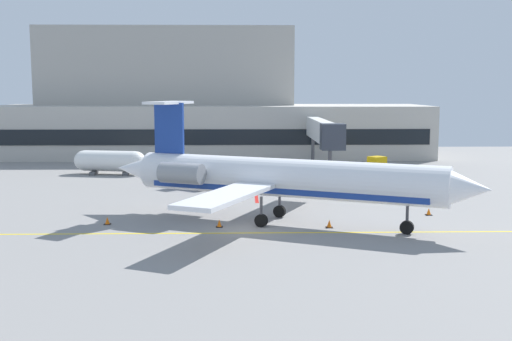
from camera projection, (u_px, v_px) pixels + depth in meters
name	position (u px, v px, depth m)	size (l,w,h in m)	color
ground	(247.00, 230.00, 42.33)	(120.00, 120.00, 0.11)	gray
terminal_building	(195.00, 105.00, 89.51)	(60.17, 16.15, 18.11)	#B7B2A8
jet_bridge_west	(322.00, 132.00, 71.07)	(2.40, 19.74, 5.98)	silver
regional_jet	(279.00, 178.00, 44.16)	(26.35, 21.13, 8.54)	white
baggage_tug	(190.00, 178.00, 59.89)	(3.89, 3.53, 2.30)	#19389E
pushback_tractor	(373.00, 165.00, 70.69)	(3.57, 4.18, 1.94)	#E5B20C
fuel_tank	(110.00, 161.00, 69.48)	(8.19, 3.43, 2.64)	white
safety_cone_alpha	(329.00, 224.00, 42.95)	(0.47, 0.47, 0.55)	orange
safety_cone_bravo	(429.00, 212.00, 47.20)	(0.47, 0.47, 0.55)	orange
safety_cone_charlie	(107.00, 221.00, 43.95)	(0.47, 0.47, 0.55)	orange
safety_cone_delta	(219.00, 224.00, 43.11)	(0.47, 0.47, 0.55)	orange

